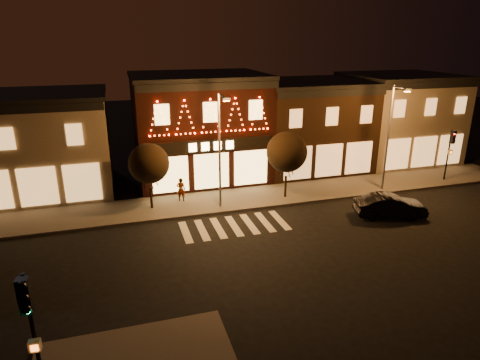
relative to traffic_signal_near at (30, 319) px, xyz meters
name	(u,v)px	position (x,y,z in m)	size (l,w,h in m)	color
ground	(255,257)	(9.19, 7.27, -3.48)	(120.00, 120.00, 0.00)	black
sidewalk_far	(246,198)	(11.19, 15.27, -3.41)	(44.00, 4.00, 0.15)	#47423D
building_left	(21,144)	(-3.81, 21.26, 0.18)	(12.20, 8.28, 7.30)	#7F6D5B
building_pulp	(200,127)	(9.19, 21.24, 0.68)	(10.20, 8.34, 8.30)	black
building_right_a	(308,125)	(18.69, 21.26, 0.28)	(9.20, 8.28, 7.50)	#321E11
building_right_b	(398,117)	(27.69, 21.26, 0.43)	(9.20, 8.28, 7.80)	#7F6D5B
traffic_signal_near	(30,319)	(0.00, 0.00, 0.00)	(0.35, 0.49, 4.73)	black
traffic_signal_far	(451,145)	(27.53, 14.30, -0.44)	(0.34, 0.46, 4.05)	black
streetlamp_mid	(220,143)	(9.09, 14.02, 1.07)	(0.48, 1.72, 7.51)	#59595E
streetlamp_right	(391,131)	(21.53, 13.82, 1.15)	(0.49, 1.75, 7.64)	#59595E
tree_left	(149,164)	(4.62, 15.26, -0.25)	(2.63, 2.63, 4.40)	black
tree_right	(287,152)	(13.93, 14.59, -0.03)	(2.82, 2.82, 4.72)	black
dark_sedan	(390,206)	(19.15, 9.77, -2.75)	(1.55, 4.44, 1.46)	black
pedestrian	(181,190)	(6.70, 15.91, -2.50)	(0.61, 0.40, 1.67)	gray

